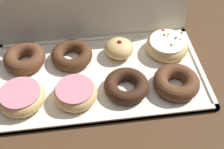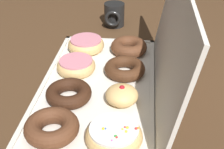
% 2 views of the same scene
% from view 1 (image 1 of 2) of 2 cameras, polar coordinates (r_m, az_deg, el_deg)
% --- Properties ---
extents(ground_plane, '(3.00, 3.00, 0.00)m').
position_cam_1_polar(ground_plane, '(0.82, -2.36, -0.47)').
color(ground_plane, '#4C331E').
extents(donut_box, '(0.56, 0.30, 0.01)m').
position_cam_1_polar(donut_box, '(0.82, -2.37, -0.22)').
color(donut_box, silver).
rests_on(donut_box, ground).
extents(pink_frosted_donut_0, '(0.12, 0.12, 0.04)m').
position_cam_1_polar(pink_frosted_donut_0, '(0.77, -16.80, -4.07)').
color(pink_frosted_donut_0, '#E5B770').
rests_on(pink_frosted_donut_0, donut_box).
extents(pink_frosted_donut_1, '(0.11, 0.11, 0.04)m').
position_cam_1_polar(pink_frosted_donut_1, '(0.75, -6.95, -3.47)').
color(pink_frosted_donut_1, '#E5B770').
rests_on(pink_frosted_donut_1, donut_box).
extents(chocolate_cake_ring_donut_2, '(0.12, 0.12, 0.03)m').
position_cam_1_polar(chocolate_cake_ring_donut_2, '(0.77, 2.73, -2.11)').
color(chocolate_cake_ring_donut_2, '#381E11').
rests_on(chocolate_cake_ring_donut_2, donut_box).
extents(chocolate_cake_ring_donut_3, '(0.12, 0.12, 0.04)m').
position_cam_1_polar(chocolate_cake_ring_donut_3, '(0.79, 12.05, -1.43)').
color(chocolate_cake_ring_donut_3, '#59331E').
rests_on(chocolate_cake_ring_donut_3, donut_box).
extents(chocolate_cake_ring_donut_4, '(0.11, 0.11, 0.04)m').
position_cam_1_polar(chocolate_cake_ring_donut_4, '(0.87, -16.21, 3.01)').
color(chocolate_cake_ring_donut_4, '#59331E').
rests_on(chocolate_cake_ring_donut_4, donut_box).
extents(chocolate_cake_ring_donut_5, '(0.12, 0.12, 0.03)m').
position_cam_1_polar(chocolate_cake_ring_donut_5, '(0.85, -7.61, 3.67)').
color(chocolate_cake_ring_donut_5, '#472816').
rests_on(chocolate_cake_ring_donut_5, donut_box).
extents(jelly_filled_donut_6, '(0.08, 0.08, 0.05)m').
position_cam_1_polar(jelly_filled_donut_6, '(0.85, 1.39, 4.99)').
color(jelly_filled_donut_6, '#E5B770').
rests_on(jelly_filled_donut_6, donut_box).
extents(sprinkle_donut_7, '(0.12, 0.12, 0.04)m').
position_cam_1_polar(sprinkle_donut_7, '(0.88, 10.37, 5.39)').
color(sprinkle_donut_7, '#E5B770').
rests_on(sprinkle_donut_7, donut_box).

